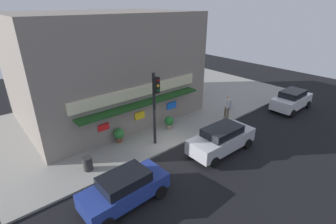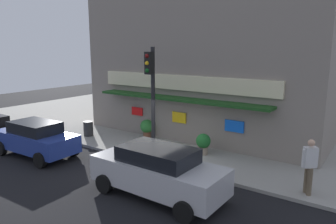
% 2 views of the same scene
% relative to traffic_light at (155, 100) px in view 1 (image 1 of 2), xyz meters
% --- Properties ---
extents(ground_plane, '(50.35, 50.35, 0.00)m').
position_rel_traffic_light_xyz_m(ground_plane, '(0.64, -1.01, -3.13)').
color(ground_plane, black).
extents(sidewalk, '(33.57, 12.56, 0.13)m').
position_rel_traffic_light_xyz_m(sidewalk, '(0.64, 5.27, -3.06)').
color(sidewalk, gray).
rests_on(sidewalk, ground_plane).
extents(corner_building, '(12.71, 10.03, 7.79)m').
position_rel_traffic_light_xyz_m(corner_building, '(0.25, 6.62, 0.89)').
color(corner_building, gray).
rests_on(corner_building, sidewalk).
extents(traffic_light, '(0.32, 0.58, 4.66)m').
position_rel_traffic_light_xyz_m(traffic_light, '(0.00, 0.00, 0.00)').
color(traffic_light, black).
rests_on(traffic_light, sidewalk).
extents(fire_hydrant, '(0.53, 0.29, 0.89)m').
position_rel_traffic_light_xyz_m(fire_hydrant, '(8.29, 0.38, -2.57)').
color(fire_hydrant, '#B2B2B7').
rests_on(fire_hydrant, sidewalk).
extents(trash_can, '(0.51, 0.51, 0.77)m').
position_rel_traffic_light_xyz_m(trash_can, '(-4.48, 0.23, -2.61)').
color(trash_can, '#2D2D2D').
rests_on(trash_can, sidewalk).
extents(pedestrian, '(0.48, 0.43, 1.82)m').
position_rel_traffic_light_xyz_m(pedestrian, '(6.67, -0.43, -2.00)').
color(pedestrian, brown).
rests_on(pedestrian, sidewalk).
extents(potted_plant_by_doorway, '(0.65, 0.65, 0.93)m').
position_rel_traffic_light_xyz_m(potted_plant_by_doorway, '(2.02, 1.07, -2.47)').
color(potted_plant_by_doorway, gray).
rests_on(potted_plant_by_doorway, sidewalk).
extents(potted_plant_by_window, '(0.70, 0.70, 0.95)m').
position_rel_traffic_light_xyz_m(potted_plant_by_window, '(-1.69, 1.74, -2.45)').
color(potted_plant_by_window, brown).
rests_on(potted_plant_by_window, sidewalk).
extents(parked_car_white, '(4.17, 1.98, 1.70)m').
position_rel_traffic_light_xyz_m(parked_car_white, '(12.47, -2.79, -2.25)').
color(parked_car_white, silver).
rests_on(parked_car_white, ground_plane).
extents(parked_car_silver, '(4.55, 2.02, 1.66)m').
position_rel_traffic_light_xyz_m(parked_car_silver, '(2.66, -3.11, -2.27)').
color(parked_car_silver, '#B7B7BC').
rests_on(parked_car_silver, ground_plane).
extents(parked_car_blue, '(4.07, 2.00, 1.56)m').
position_rel_traffic_light_xyz_m(parked_car_blue, '(-4.14, -3.06, -2.32)').
color(parked_car_blue, navy).
rests_on(parked_car_blue, ground_plane).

